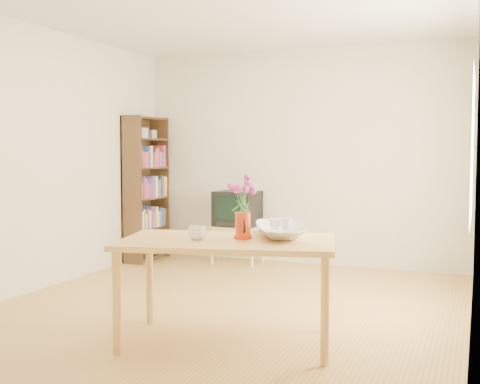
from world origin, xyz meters
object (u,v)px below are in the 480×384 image
at_px(bowl, 280,203).
at_px(pitcher, 243,227).
at_px(table, 228,250).
at_px(mug, 197,233).
at_px(television, 238,208).

bearing_deg(bowl, pitcher, -131.91).
height_order(table, mug, mug).
xyz_separation_m(table, mug, (-0.18, -0.12, 0.13)).
xyz_separation_m(table, bowl, (0.30, 0.29, 0.32)).
distance_m(pitcher, bowl, 0.35).
relative_size(table, bowl, 3.16).
bearing_deg(mug, table, -162.46).
bearing_deg(bowl, television, 118.05).
xyz_separation_m(pitcher, television, (-1.18, 2.82, -0.16)).
height_order(table, pitcher, pitcher).
distance_m(pitcher, mug, 0.33).
bearing_deg(bowl, table, -136.13).
height_order(pitcher, television, pitcher).
bearing_deg(pitcher, table, -176.19).
height_order(table, bowl, bowl).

